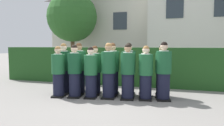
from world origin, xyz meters
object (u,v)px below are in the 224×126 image
object	(u,v)px
student_rear_row_3	(113,70)
student_rear_row_2	(95,71)
student_front_row_6	(164,72)
student_rear_row_1	(79,70)
student_rear_row_0	(64,70)
student_rear_row_6	(162,72)
student_front_row_0	(58,73)
student_front_row_3	(109,72)
student_rear_row_5	(145,72)
student_front_row_2	(91,74)
student_front_row_4	(128,73)
student_front_row_5	(146,74)
student_rear_row_4	(129,70)
student_front_row_1	(75,72)

from	to	relation	value
student_rear_row_3	student_rear_row_2	bearing A→B (deg)	-172.02
student_front_row_6	student_rear_row_1	world-z (taller)	student_front_row_6
student_rear_row_0	student_rear_row_6	distance (m)	3.17
student_front_row_0	student_rear_row_2	xyz separation A→B (m)	(0.96, 0.64, 0.01)
student_front_row_3	student_rear_row_5	world-z (taller)	student_front_row_3
student_front_row_2	student_front_row_4	xyz separation A→B (m)	(1.10, 0.18, 0.04)
student_rear_row_1	student_front_row_5	bearing A→B (deg)	-4.16
student_front_row_5	student_rear_row_3	size ratio (longest dim) A/B	0.95
student_front_row_0	student_rear_row_0	world-z (taller)	student_rear_row_0
student_front_row_5	student_rear_row_0	world-z (taller)	student_rear_row_0
student_rear_row_1	student_rear_row_5	world-z (taller)	student_rear_row_1
student_rear_row_4	student_rear_row_2	bearing A→B (deg)	-169.11
student_front_row_1	student_front_row_6	world-z (taller)	student_front_row_6
student_front_row_5	student_front_row_1	bearing A→B (deg)	-171.21
student_front_row_1	student_rear_row_4	world-z (taller)	student_rear_row_4
student_front_row_6	student_rear_row_0	xyz separation A→B (m)	(-3.20, -0.08, -0.02)
student_rear_row_0	student_rear_row_4	distance (m)	2.13
student_front_row_3	student_rear_row_2	world-z (taller)	student_front_row_3
student_front_row_2	student_rear_row_6	distance (m)	2.21
student_rear_row_3	student_rear_row_4	distance (m)	0.51
student_front_row_2	student_rear_row_5	world-z (taller)	student_rear_row_5
student_rear_row_4	student_rear_row_5	bearing A→B (deg)	4.70
student_front_row_0	student_front_row_4	size ratio (longest dim) A/B	0.96
student_front_row_0	student_front_row_6	distance (m)	3.18
student_rear_row_1	student_rear_row_2	xyz separation A→B (m)	(0.53, 0.06, -0.05)
student_rear_row_2	student_rear_row_4	distance (m)	1.09
student_front_row_0	student_rear_row_0	size ratio (longest dim) A/B	0.94
student_front_row_4	student_rear_row_4	size ratio (longest dim) A/B	0.98
student_front_row_5	student_rear_row_1	bearing A→B (deg)	175.84
student_rear_row_4	student_front_row_1	bearing A→B (deg)	-153.48
student_front_row_6	student_rear_row_2	bearing A→B (deg)	177.32
student_rear_row_3	student_rear_row_5	xyz separation A→B (m)	(1.02, 0.17, -0.05)
student_front_row_3	student_front_row_5	xyz separation A→B (m)	(1.10, 0.14, -0.04)
student_front_row_2	student_rear_row_2	size ratio (longest dim) A/B	0.98
student_front_row_0	student_front_row_1	distance (m)	0.52
student_front_row_0	student_front_row_4	bearing A→B (deg)	8.77
student_rear_row_6	student_rear_row_3	bearing A→B (deg)	-170.51
student_rear_row_2	student_rear_row_6	size ratio (longest dim) A/B	0.98
student_front_row_5	student_rear_row_5	bearing A→B (deg)	99.78
student_rear_row_3	student_rear_row_5	bearing A→B (deg)	9.38
student_front_row_5	student_rear_row_4	bearing A→B (deg)	144.58
student_rear_row_5	student_front_row_2	bearing A→B (deg)	-154.21
student_rear_row_1	student_rear_row_4	size ratio (longest dim) A/B	1.00
student_front_row_3	student_rear_row_4	world-z (taller)	student_rear_row_4
student_rear_row_0	student_rear_row_4	xyz separation A→B (m)	(2.10, 0.38, 0.01)
student_front_row_6	student_rear_row_4	size ratio (longest dim) A/B	1.01
student_front_row_1	student_front_row_6	distance (m)	2.66
student_front_row_1	student_front_row_5	bearing A→B (deg)	8.79
student_front_row_3	student_front_row_4	bearing A→B (deg)	4.94
student_front_row_3	student_front_row_6	distance (m)	1.62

